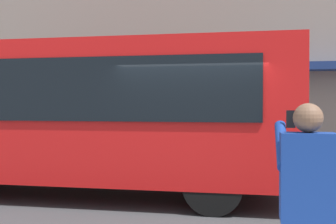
# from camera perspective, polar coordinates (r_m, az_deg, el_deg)

# --- Properties ---
(ground_plane) EXTENTS (60.00, 60.00, 0.00)m
(ground_plane) POSITION_cam_1_polar(r_m,az_deg,el_deg) (8.09, 3.80, -12.14)
(ground_plane) COLOR #38383A
(red_bus) EXTENTS (9.05, 2.54, 3.08)m
(red_bus) POSITION_cam_1_polar(r_m,az_deg,el_deg) (9.02, -12.83, -0.00)
(red_bus) COLOR red
(red_bus) RESTS_ON ground_plane
(pedestrian_photographer) EXTENTS (0.53, 0.52, 1.70)m
(pedestrian_photographer) POSITION_cam_1_polar(r_m,az_deg,el_deg) (3.45, 17.97, -10.74)
(pedestrian_photographer) COLOR #4C4238
(pedestrian_photographer) RESTS_ON sidewalk_curb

